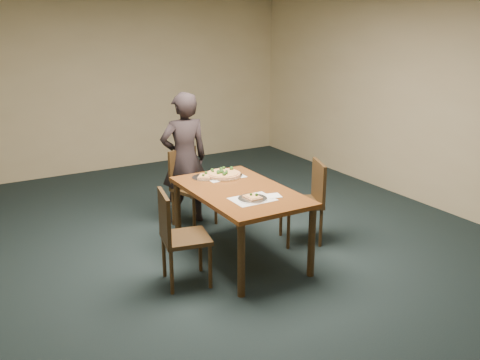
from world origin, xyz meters
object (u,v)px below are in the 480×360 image
chair_left (177,233)px  chair_right (308,197)px  dining_table (240,198)px  chair_far (189,182)px  slice_plate_near (253,198)px  pizza_pan (223,174)px  diner (184,159)px  slice_plate_far (205,177)px

chair_left → chair_right: 1.66m
dining_table → chair_left: bearing=-166.5°
chair_far → slice_plate_near: 1.48m
chair_left → pizza_pan: (0.85, 0.68, 0.26)m
dining_table → diner: 1.22m
slice_plate_far → chair_right: bearing=-27.8°
chair_far → slice_plate_far: bearing=-117.0°
pizza_pan → slice_plate_far: pizza_pan is taller
pizza_pan → chair_left: bearing=-141.6°
chair_far → slice_plate_far: 0.67m
slice_plate_far → diner: bearing=84.0°
diner → chair_left: bearing=67.2°
chair_far → diner: diner is taller
chair_right → slice_plate_near: chair_right is taller
chair_right → slice_plate_near: bearing=-49.3°
slice_plate_near → chair_far: bearing=89.5°
slice_plate_near → slice_plate_far: bearing=95.6°
diner → slice_plate_far: bearing=88.4°
pizza_pan → slice_plate_near: pizza_pan is taller
chair_far → chair_right: size_ratio=1.00×
chair_right → diner: (-0.92, 1.21, 0.28)m
diner → slice_plate_near: size_ratio=5.66×
chair_far → pizza_pan: (0.11, -0.65, 0.26)m
chair_left → chair_right: same height
chair_right → slice_plate_far: size_ratio=3.25×
dining_table → slice_plate_near: size_ratio=5.36×
pizza_pan → slice_plate_far: 0.21m
chair_left → slice_plate_far: bearing=-30.6°
pizza_pan → dining_table: bearing=-98.8°
diner → pizza_pan: 0.74m
chair_far → pizza_pan: 0.71m
diner → slice_plate_near: diner is taller
dining_table → diner: bearing=92.6°
chair_right → diner: diner is taller
chair_right → diner: 1.55m
diner → slice_plate_far: diner is taller
pizza_pan → slice_plate_near: size_ratio=1.47×
pizza_pan → slice_plate_near: 0.81m
slice_plate_near → slice_plate_far: 0.85m
pizza_pan → slice_plate_near: bearing=-98.5°
chair_right → pizza_pan: chair_right is taller
chair_left → chair_right: size_ratio=1.00×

